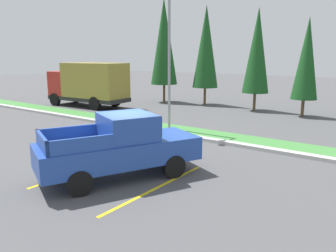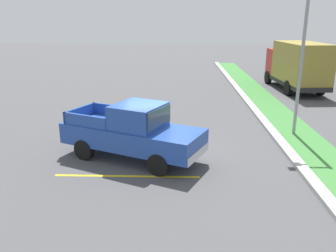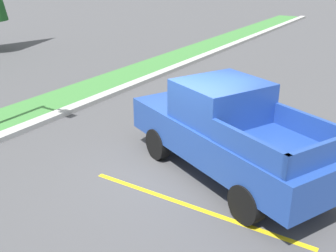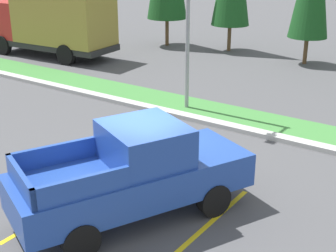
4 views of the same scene
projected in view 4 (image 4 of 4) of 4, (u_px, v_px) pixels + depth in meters
ground_plane at (142, 192)px, 11.80m from camera, size 120.00×120.00×0.00m
parking_line_near at (83, 196)px, 11.63m from camera, size 0.12×4.80×0.01m
parking_line_far at (193, 238)px, 9.99m from camera, size 0.12×4.80×0.01m
curb_strip at (237, 128)px, 15.61m from camera, size 56.00×0.40×0.15m
grass_median at (252, 120)px, 16.47m from camera, size 56.00×1.80×0.06m
pickup_truck_main at (135, 173)px, 10.46m from camera, size 3.91×5.52×2.10m
cargo_truck_distant at (54, 21)px, 24.77m from camera, size 6.94×2.87×3.40m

